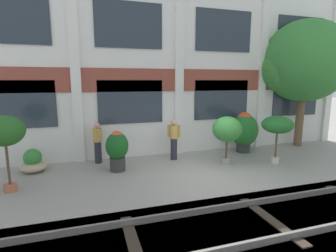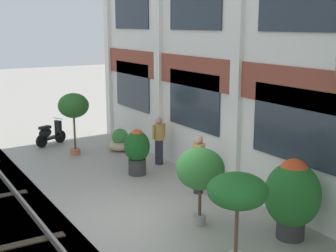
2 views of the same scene
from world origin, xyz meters
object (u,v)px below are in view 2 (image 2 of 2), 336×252
object	(u,v)px
resident_watching_tracks	(159,139)
potted_plant_wide_bowl	(120,142)
resident_by_doorway	(199,163)
potted_plant_glazed_jar	(137,149)
scooter_near_curb	(50,134)
potted_plant_tall_urn	(73,107)
potted_plant_low_pan	(238,193)
potted_plant_terracotta_small	(200,170)
potted_plant_fluted_column	(292,194)

from	to	relation	value
resident_watching_tracks	potted_plant_wide_bowl	bearing A→B (deg)	-0.24
potted_plant_wide_bowl	resident_watching_tracks	size ratio (longest dim) A/B	0.56
potted_plant_wide_bowl	resident_by_doorway	bearing A→B (deg)	-0.86
potted_plant_glazed_jar	scooter_near_curb	size ratio (longest dim) A/B	1.08
potted_plant_glazed_jar	potted_plant_tall_urn	size ratio (longest dim) A/B	0.65
potted_plant_low_pan	potted_plant_tall_urn	xyz separation A→B (m)	(-8.90, 0.08, 0.25)
scooter_near_curb	potted_plant_wide_bowl	bearing A→B (deg)	-69.75
potted_plant_low_pan	scooter_near_curb	xyz separation A→B (m)	(-10.60, -0.30, -1.00)
potted_plant_wide_bowl	resident_by_doorway	world-z (taller)	resident_by_doorway
potted_plant_tall_urn	scooter_near_curb	world-z (taller)	potted_plant_tall_urn
potted_plant_glazed_jar	potted_plant_wide_bowl	distance (m)	2.91
potted_plant_wide_bowl	resident_by_doorway	size ratio (longest dim) A/B	0.54
potted_plant_terracotta_small	potted_plant_wide_bowl	size ratio (longest dim) A/B	2.07
potted_plant_tall_urn	resident_watching_tracks	bearing A→B (deg)	37.80
potted_plant_fluted_column	potted_plant_wide_bowl	xyz separation A→B (m)	(-8.30, -0.06, -0.66)
potted_plant_tall_urn	potted_plant_wide_bowl	world-z (taller)	potted_plant_tall_urn
potted_plant_tall_urn	resident_by_doorway	distance (m)	5.65
potted_plant_glazed_jar	potted_plant_fluted_column	size ratio (longest dim) A/B	0.80
resident_watching_tracks	potted_plant_low_pan	bearing A→B (deg)	152.99
potted_plant_low_pan	resident_by_doorway	distance (m)	3.91
potted_plant_tall_urn	resident_by_doorway	bearing A→B (deg)	15.66
potted_plant_low_pan	potted_plant_wide_bowl	xyz separation A→B (m)	(-8.57, 1.66, -1.12)
potted_plant_tall_urn	potted_plant_fluted_column	bearing A→B (deg)	10.77
potted_plant_glazed_jar	potted_plant_tall_urn	world-z (taller)	potted_plant_tall_urn
scooter_near_curb	potted_plant_tall_urn	bearing A→B (deg)	-101.21
potted_plant_terracotta_small	resident_by_doorway	world-z (taller)	potted_plant_terracotta_small
potted_plant_fluted_column	resident_by_doorway	size ratio (longest dim) A/B	1.10
potted_plant_terracotta_small	resident_watching_tracks	distance (m)	4.84
resident_watching_tracks	potted_plant_terracotta_small	bearing A→B (deg)	151.54
potted_plant_glazed_jar	potted_plant_tall_urn	xyz separation A→B (m)	(-3.10, -0.84, 0.89)
potted_plant_wide_bowl	potted_plant_terracotta_small	bearing A→B (deg)	-10.17
potted_plant_fluted_column	resident_watching_tracks	size ratio (longest dim) A/B	1.13
potted_plant_terracotta_small	resident_watching_tracks	size ratio (longest dim) A/B	1.16
potted_plant_terracotta_small	potted_plant_tall_urn	size ratio (longest dim) A/B	0.83
potted_plant_tall_urn	potted_plant_glazed_jar	bearing A→B (deg)	15.09
potted_plant_glazed_jar	scooter_near_curb	bearing A→B (deg)	-165.78
potted_plant_fluted_column	resident_watching_tracks	bearing A→B (deg)	177.22
potted_plant_fluted_column	potted_plant_tall_urn	size ratio (longest dim) A/B	0.81
potted_plant_fluted_column	potted_plant_glazed_jar	bearing A→B (deg)	-171.71
potted_plant_low_pan	resident_by_doorway	size ratio (longest dim) A/B	1.13
resident_by_doorway	potted_plant_tall_urn	bearing A→B (deg)	-47.20
potted_plant_terracotta_small	potted_plant_glazed_jar	distance (m)	4.02
potted_plant_low_pan	potted_plant_fluted_column	distance (m)	1.80
potted_plant_terracotta_small	potted_plant_fluted_column	bearing A→B (deg)	38.95
potted_plant_low_pan	potted_plant_fluted_column	xyz separation A→B (m)	(-0.27, 1.72, -0.46)
resident_watching_tracks	resident_by_doorway	bearing A→B (deg)	161.92
scooter_near_curb	resident_watching_tracks	world-z (taller)	resident_watching_tracks
potted_plant_glazed_jar	resident_by_doorway	size ratio (longest dim) A/B	0.88
potted_plant_glazed_jar	potted_plant_terracotta_small	bearing A→B (deg)	-6.62
potted_plant_fluted_column	scooter_near_curb	xyz separation A→B (m)	(-10.32, -2.02, -0.55)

